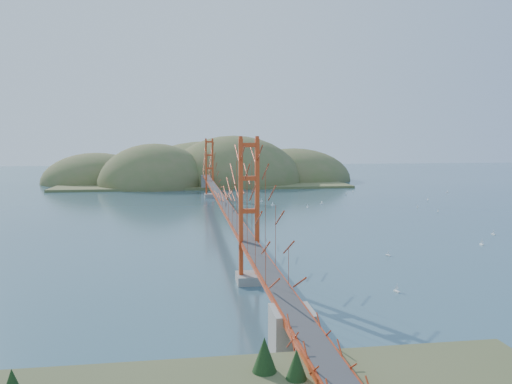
{
  "coord_description": "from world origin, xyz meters",
  "views": [
    {
      "loc": [
        -5.08,
        -68.7,
        11.41
      ],
      "look_at": [
        4.93,
        0.0,
        4.12
      ],
      "focal_mm": 35.0,
      "sensor_mm": 36.0,
      "label": 1
    }
  ],
  "objects": [
    {
      "name": "ground",
      "position": [
        0.0,
        0.0,
        0.0
      ],
      "size": [
        320.0,
        320.0,
        0.0
      ],
      "primitive_type": "plane",
      "color": "#325364",
      "rests_on": "ground"
    },
    {
      "name": "bridge",
      "position": [
        0.0,
        0.18,
        7.01
      ],
      "size": [
        2.2,
        94.4,
        12.0
      ],
      "color": "gray",
      "rests_on": "ground"
    },
    {
      "name": "approach_viaduct",
      "position": [
        0.0,
        -51.91,
        2.55
      ],
      "size": [
        1.4,
        12.0,
        3.38
      ],
      "color": "#A53012",
      "rests_on": "ground"
    },
    {
      "name": "fort",
      "position": [
        0.4,
        -47.8,
        0.67
      ],
      "size": [
        3.7,
        2.3,
        1.75
      ],
      "color": "brown",
      "rests_on": "ground"
    },
    {
      "name": "far_headlands",
      "position": [
        2.21,
        68.52,
        0.0
      ],
      "size": [
        84.0,
        58.0,
        25.0
      ],
      "color": "brown",
      "rests_on": "ground"
    },
    {
      "name": "sailboat_17",
      "position": [
        51.42,
        31.48,
        0.14
      ],
      "size": [
        0.55,
        0.51,
        0.62
      ],
      "color": "white",
      "rests_on": "ground"
    },
    {
      "name": "sailboat_6",
      "position": [
        14.79,
        -22.84,
        0.14
      ],
      "size": [
        0.57,
        0.57,
        0.62
      ],
      "color": "white",
      "rests_on": "ground"
    },
    {
      "name": "sailboat_4",
      "position": [
        34.91,
        4.84,
        0.13
      ],
      "size": [
        0.5,
        0.5,
        0.56
      ],
      "color": "white",
      "rests_on": "ground"
    },
    {
      "name": "sailboat_12",
      "position": [
        10.9,
        42.0,
        0.15
      ],
      "size": [
        0.61,
        0.57,
        0.69
      ],
      "color": "white",
      "rests_on": "ground"
    },
    {
      "name": "sailboat_15",
      "position": [
        31.71,
        35.94,
        0.14
      ],
      "size": [
        0.43,
        0.5,
        0.57
      ],
      "color": "white",
      "rests_on": "ground"
    },
    {
      "name": "sailboat_1",
      "position": [
        15.62,
        12.73,
        0.14
      ],
      "size": [
        0.5,
        0.54,
        0.61
      ],
      "color": "white",
      "rests_on": "ground"
    },
    {
      "name": "sailboat_3",
      "position": [
        9.17,
        21.99,
        0.14
      ],
      "size": [
        0.54,
        0.44,
        0.63
      ],
      "color": "white",
      "rests_on": "ground"
    },
    {
      "name": "sailboat_8",
      "position": [
        28.32,
        30.4,
        0.14
      ],
      "size": [
        0.59,
        0.59,
        0.62
      ],
      "color": "white",
      "rests_on": "ground"
    },
    {
      "name": "sailboat_16",
      "position": [
        10.22,
        16.21,
        0.16
      ],
      "size": [
        0.69,
        0.69,
        0.72
      ],
      "color": "white",
      "rests_on": "ground"
    },
    {
      "name": "sailboat_5",
      "position": [
        31.86,
        -14.18,
        0.15
      ],
      "size": [
        0.52,
        0.57,
        0.64
      ],
      "color": "white",
      "rests_on": "ground"
    },
    {
      "name": "sailboat_7",
      "position": [
        19.19,
        16.71,
        0.16
      ],
      "size": [
        0.63,
        0.57,
        0.72
      ],
      "color": "white",
      "rests_on": "ground"
    },
    {
      "name": "sailboat_9",
      "position": [
        40.86,
        19.65,
        0.15
      ],
      "size": [
        0.58,
        0.59,
        0.67
      ],
      "color": "white",
      "rests_on": "ground"
    },
    {
      "name": "sailboat_14",
      "position": [
        33.71,
        9.43,
        0.14
      ],
      "size": [
        0.53,
        0.53,
        0.57
      ],
      "color": "white",
      "rests_on": "ground"
    },
    {
      "name": "sailboat_0",
      "position": [
        26.98,
        -19.43,
        0.15
      ],
      "size": [
        0.48,
        0.59,
        0.68
      ],
      "color": "white",
      "rests_on": "ground"
    },
    {
      "name": "sailboat_10",
      "position": [
        10.67,
        -34.12,
        0.15
      ],
      "size": [
        0.55,
        0.59,
        0.66
      ],
      "color": "white",
      "rests_on": "ground"
    }
  ]
}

